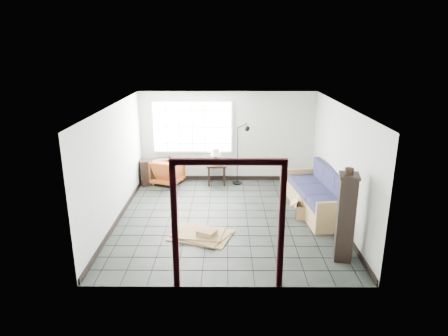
{
  "coord_description": "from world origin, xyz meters",
  "views": [
    {
      "loc": [
        -0.03,
        -8.48,
        3.84
      ],
      "look_at": [
        -0.08,
        0.3,
        1.12
      ],
      "focal_mm": 32.0,
      "sensor_mm": 36.0,
      "label": 1
    }
  ],
  "objects_px": {
    "futon_sofa": "(321,197)",
    "armchair": "(167,170)",
    "tall_shelf": "(346,217)",
    "side_table": "(216,167)"
  },
  "relations": [
    {
      "from": "armchair",
      "to": "tall_shelf",
      "type": "bearing_deg",
      "value": 152.77
    },
    {
      "from": "futon_sofa",
      "to": "tall_shelf",
      "type": "xyz_separation_m",
      "value": [
        -0.07,
        -2.19,
        0.46
      ]
    },
    {
      "from": "futon_sofa",
      "to": "tall_shelf",
      "type": "relative_size",
      "value": 1.49
    },
    {
      "from": "futon_sofa",
      "to": "side_table",
      "type": "distance_m",
      "value": 3.23
    },
    {
      "from": "tall_shelf",
      "to": "side_table",
      "type": "bearing_deg",
      "value": 132.01
    },
    {
      "from": "futon_sofa",
      "to": "armchair",
      "type": "distance_m",
      "value": 4.42
    },
    {
      "from": "futon_sofa",
      "to": "armchair",
      "type": "bearing_deg",
      "value": 146.21
    },
    {
      "from": "side_table",
      "to": "tall_shelf",
      "type": "distance_m",
      "value": 4.87
    },
    {
      "from": "futon_sofa",
      "to": "tall_shelf",
      "type": "distance_m",
      "value": 2.23
    },
    {
      "from": "futon_sofa",
      "to": "armchair",
      "type": "height_order",
      "value": "futon_sofa"
    }
  ]
}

